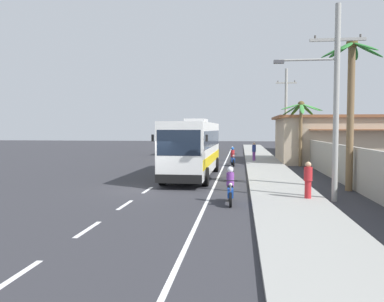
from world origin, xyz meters
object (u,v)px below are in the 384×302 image
at_px(utility_pole_mid, 286,115).
at_px(roadside_building, 353,139).
at_px(motorcycle_beside_bus, 230,189).
at_px(utility_pole_nearest, 334,97).
at_px(coach_bus_far_lane, 191,138).
at_px(pedestrian_near_kerb, 308,179).
at_px(motorcycle_trailing, 233,158).
at_px(palm_nearest, 351,90).
at_px(pedestrian_midwalk, 254,151).
at_px(coach_bus_foreground, 194,147).
at_px(palm_second, 301,116).

distance_m(utility_pole_mid, roadside_building, 7.08).
xyz_separation_m(motorcycle_beside_bus, utility_pole_nearest, (4.35, 1.09, 3.86)).
xyz_separation_m(coach_bus_far_lane, pedestrian_near_kerb, (9.21, -32.40, -0.98)).
distance_m(motorcycle_trailing, utility_pole_mid, 6.48).
relative_size(motorcycle_trailing, palm_nearest, 0.26).
bearing_deg(utility_pole_mid, pedestrian_near_kerb, -93.33).
distance_m(motorcycle_beside_bus, motorcycle_trailing, 17.01).
height_order(utility_pole_nearest, utility_pole_mid, utility_pole_mid).
xyz_separation_m(coach_bus_far_lane, utility_pole_mid, (10.28, -13.85, 2.45)).
distance_m(utility_pole_nearest, utility_pole_mid, 18.43).
height_order(coach_bus_far_lane, pedestrian_midwalk, coach_bus_far_lane).
bearing_deg(coach_bus_foreground, coach_bus_far_lane, 97.60).
height_order(coach_bus_foreground, pedestrian_near_kerb, coach_bus_foreground).
height_order(pedestrian_midwalk, palm_nearest, palm_nearest).
xyz_separation_m(utility_pole_nearest, utility_pole_mid, (0.05, 18.43, -0.10)).
bearing_deg(pedestrian_near_kerb, utility_pole_mid, 59.73).
distance_m(coach_bus_far_lane, utility_pole_nearest, 33.95).
bearing_deg(coach_bus_far_lane, utility_pole_nearest, -72.40).
bearing_deg(coach_bus_far_lane, pedestrian_midwalk, -58.22).
bearing_deg(palm_nearest, utility_pole_mid, 95.50).
bearing_deg(coach_bus_foreground, motorcycle_trailing, 73.72).
bearing_deg(motorcycle_trailing, palm_nearest, -64.45).
xyz_separation_m(pedestrian_near_kerb, utility_pole_mid, (1.08, 18.55, 3.43)).
height_order(utility_pole_nearest, palm_nearest, utility_pole_nearest).
relative_size(pedestrian_near_kerb, roadside_building, 0.11).
relative_size(pedestrian_midwalk, utility_pole_nearest, 0.20).
bearing_deg(coach_bus_foreground, motorcycle_beside_bus, -73.57).
height_order(pedestrian_midwalk, utility_pole_mid, utility_pole_mid).
xyz_separation_m(coach_bus_far_lane, utility_pole_nearest, (10.24, -32.27, 2.55)).
xyz_separation_m(pedestrian_midwalk, palm_second, (3.72, -3.97, 3.13)).
height_order(utility_pole_nearest, roadside_building, utility_pole_nearest).
distance_m(utility_pole_mid, palm_nearest, 15.39).
height_order(utility_pole_nearest, palm_second, utility_pole_nearest).
bearing_deg(roadside_building, pedestrian_midwalk, -176.98).
xyz_separation_m(motorcycle_beside_bus, palm_nearest, (5.88, 4.21, 4.44)).
bearing_deg(utility_pole_nearest, roadside_building, 72.63).
xyz_separation_m(coach_bus_far_lane, motorcycle_beside_bus, (5.88, -33.36, -1.31)).
xyz_separation_m(coach_bus_foreground, motorcycle_beside_bus, (2.62, -8.88, -1.34)).
height_order(motorcycle_beside_bus, pedestrian_midwalk, pedestrian_midwalk).
relative_size(motorcycle_beside_bus, roadside_building, 0.14).
relative_size(palm_nearest, palm_second, 1.41).
height_order(coach_bus_far_lane, motorcycle_trailing, coach_bus_far_lane).
bearing_deg(palm_second, motorcycle_beside_bus, -107.41).
bearing_deg(palm_nearest, roadside_building, 74.28).
bearing_deg(palm_nearest, coach_bus_far_lane, 111.97).
relative_size(motorcycle_beside_bus, pedestrian_midwalk, 1.15).
distance_m(utility_pole_nearest, palm_nearest, 3.52).
xyz_separation_m(motorcycle_beside_bus, palm_second, (5.39, 17.19, 3.53)).
bearing_deg(palm_nearest, motorcycle_trailing, 115.55).
bearing_deg(utility_pole_mid, pedestrian_midwalk, 148.91).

